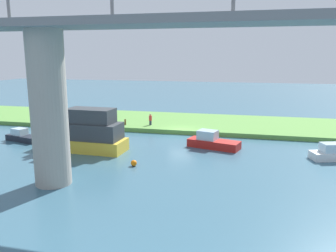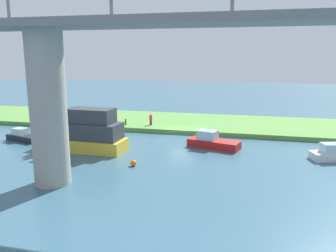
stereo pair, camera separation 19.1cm
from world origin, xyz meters
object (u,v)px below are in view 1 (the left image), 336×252
object	(u,v)px
mooring_post	(125,122)
motorboat_white	(212,142)
bridge_pylon	(49,109)
houseboat_blue	(23,137)
marker_buoy	(134,163)
skiff_small	(78,135)
motorboat_red	(335,154)
riverboat_paddlewheel	(83,133)
person_on_bank	(150,119)

from	to	relation	value
mooring_post	motorboat_white	bearing A→B (deg)	151.14
bridge_pylon	motorboat_white	xyz separation A→B (m)	(-9.72, -12.19, -4.66)
mooring_post	houseboat_blue	distance (m)	11.73
mooring_post	marker_buoy	distance (m)	14.63
mooring_post	motorboat_white	distance (m)	12.91
bridge_pylon	houseboat_blue	size ratio (longest dim) A/B	2.53
skiff_small	houseboat_blue	distance (m)	5.73
motorboat_red	motorboat_white	size ratio (longest dim) A/B	0.87
marker_buoy	skiff_small	bearing A→B (deg)	-39.08
skiff_small	motorboat_white	distance (m)	14.22
bridge_pylon	riverboat_paddlewheel	xyz separation A→B (m)	(1.99, -8.44, -3.62)
bridge_pylon	marker_buoy	size ratio (longest dim) A/B	21.01
person_on_bank	marker_buoy	distance (m)	14.39
mooring_post	houseboat_blue	xyz separation A→B (m)	(8.35, 8.22, -0.38)
riverboat_paddlewheel	skiff_small	world-z (taller)	riverboat_paddlewheel
bridge_pylon	houseboat_blue	world-z (taller)	bridge_pylon
houseboat_blue	marker_buoy	bearing A→B (deg)	159.72
riverboat_paddlewheel	houseboat_blue	xyz separation A→B (m)	(7.95, -1.76, -1.16)
bridge_pylon	skiff_small	size ratio (longest dim) A/B	2.19
skiff_small	marker_buoy	xyz separation A→B (m)	(-8.69, 7.05, -0.29)
skiff_small	houseboat_blue	world-z (taller)	skiff_small
skiff_small	motorboat_red	world-z (taller)	skiff_small
marker_buoy	riverboat_paddlewheel	bearing A→B (deg)	-29.29
mooring_post	skiff_small	bearing A→B (deg)	65.41
riverboat_paddlewheel	motorboat_red	bearing A→B (deg)	-174.00
skiff_small	marker_buoy	distance (m)	11.19
mooring_post	riverboat_paddlewheel	size ratio (longest dim) A/B	0.08
motorboat_white	marker_buoy	world-z (taller)	motorboat_white
bridge_pylon	mooring_post	bearing A→B (deg)	-85.09
person_on_bank	mooring_post	size ratio (longest dim) A/B	1.98
motorboat_white	marker_buoy	bearing A→B (deg)	52.48
motorboat_red	houseboat_blue	size ratio (longest dim) A/B	1.11
bridge_pylon	motorboat_red	world-z (taller)	bridge_pylon
bridge_pylon	mooring_post	size ratio (longest dim) A/B	14.94
riverboat_paddlewheel	skiff_small	bearing A→B (deg)	-54.97
bridge_pylon	motorboat_white	bearing A→B (deg)	-128.56
bridge_pylon	riverboat_paddlewheel	world-z (taller)	bridge_pylon
riverboat_paddlewheel	marker_buoy	world-z (taller)	riverboat_paddlewheel
riverboat_paddlewheel	motorboat_red	xyz separation A→B (m)	(-22.43, -2.36, -1.12)
skiff_small	motorboat_white	bearing A→B (deg)	-179.36
bridge_pylon	mooring_post	world-z (taller)	bridge_pylon
bridge_pylon	person_on_bank	size ratio (longest dim) A/B	7.56
mooring_post	skiff_small	world-z (taller)	skiff_small
motorboat_red	skiff_small	bearing A→B (deg)	-2.84
person_on_bank	riverboat_paddlewheel	distance (m)	11.17
skiff_small	houseboat_blue	xyz separation A→B (m)	(5.43, 1.84, -0.07)
bridge_pylon	motorboat_red	xyz separation A→B (m)	(-20.44, -10.80, -4.74)
bridge_pylon	motorboat_white	size ratio (longest dim) A/B	1.99
mooring_post	marker_buoy	size ratio (longest dim) A/B	1.41
bridge_pylon	person_on_bank	bearing A→B (deg)	-94.28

